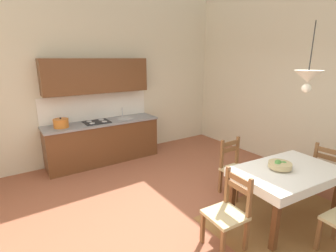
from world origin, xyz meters
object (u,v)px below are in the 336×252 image
at_px(dining_chair_kitchen_side, 235,169).
at_px(pendant_lamp, 308,77).
at_px(dining_chair_window_side, 329,173).
at_px(dining_table, 287,178).
at_px(fruit_bowl, 280,165).
at_px(kitchen_cabinetry, 101,123).
at_px(dining_chair_tv_side, 228,213).

bearing_deg(dining_chair_kitchen_side, pendant_lamp, -91.32).
bearing_deg(dining_chair_window_side, pendant_lamp, -177.55).
height_order(dining_table, pendant_lamp, pendant_lamp).
distance_m(dining_table, fruit_bowl, 0.22).
distance_m(dining_chair_kitchen_side, fruit_bowl, 0.88).
xyz_separation_m(kitchen_cabinetry, dining_chair_window_side, (2.43, -3.52, -0.41)).
xyz_separation_m(dining_chair_tv_side, pendant_lamp, (1.00, -0.19, 1.54)).
distance_m(kitchen_cabinetry, dining_chair_kitchen_side, 2.93).
bearing_deg(fruit_bowl, kitchen_cabinetry, 110.49).
distance_m(kitchen_cabinetry, dining_table, 3.71).
height_order(dining_table, dining_chair_window_side, dining_chair_window_side).
height_order(dining_chair_kitchen_side, pendant_lamp, pendant_lamp).
xyz_separation_m(dining_chair_window_side, fruit_bowl, (-1.16, 0.15, 0.37)).
xyz_separation_m(dining_chair_kitchen_side, dining_chair_window_side, (1.11, -0.94, 0.00)).
xyz_separation_m(dining_chair_kitchen_side, fruit_bowl, (-0.05, -0.79, 0.37)).
height_order(dining_chair_tv_side, pendant_lamp, pendant_lamp).
relative_size(kitchen_cabinetry, fruit_bowl, 7.95).
bearing_deg(dining_chair_kitchen_side, dining_chair_window_side, -40.08).
height_order(dining_table, dining_chair_kitchen_side, dining_chair_kitchen_side).
bearing_deg(dining_chair_kitchen_side, kitchen_cabinetry, 116.91).
xyz_separation_m(kitchen_cabinetry, fruit_bowl, (1.26, -3.38, -0.04)).
relative_size(dining_chair_tv_side, pendant_lamp, 1.16).
xyz_separation_m(kitchen_cabinetry, pendant_lamp, (1.29, -3.57, 1.13)).
xyz_separation_m(dining_chair_window_side, pendant_lamp, (-1.14, -0.05, 1.54)).
relative_size(kitchen_cabinetry, dining_table, 1.56).
distance_m(dining_table, dining_chair_kitchen_side, 0.88).
bearing_deg(dining_chair_window_side, fruit_bowl, 172.86).
height_order(dining_chair_kitchen_side, fruit_bowl, dining_chair_kitchen_side).
height_order(dining_chair_kitchen_side, dining_chair_tv_side, same).
distance_m(dining_chair_window_side, dining_chair_tv_side, 2.14).
relative_size(dining_chair_kitchen_side, fruit_bowl, 3.10).
distance_m(dining_chair_kitchen_side, dining_chair_window_side, 1.46).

